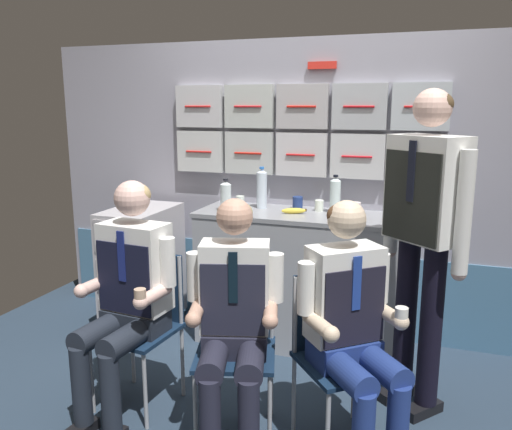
{
  "coord_description": "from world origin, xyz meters",
  "views": [
    {
      "loc": [
        0.88,
        -2.33,
        1.68
      ],
      "look_at": [
        -0.08,
        0.42,
        1.07
      ],
      "focal_mm": 36.46,
      "sensor_mm": 36.0,
      "label": 1
    }
  ],
  "objects_px": {
    "folding_chair_by_counter": "(334,339)",
    "crew_member_left": "(127,289)",
    "water_bottle_clear": "(226,196)",
    "service_trolley": "(142,265)",
    "crew_member_by_counter": "(353,322)",
    "snack_banana": "(294,211)",
    "folding_chair_right": "(237,331)",
    "crew_member_standing": "(424,222)",
    "crew_member_right": "(234,315)",
    "paper_cup_blue": "(298,202)",
    "folding_chair_left": "(146,311)"
  },
  "relations": [
    {
      "from": "folding_chair_left",
      "to": "crew_member_standing",
      "type": "bearing_deg",
      "value": 15.68
    },
    {
      "from": "crew_member_standing",
      "to": "service_trolley",
      "type": "bearing_deg",
      "value": 168.4
    },
    {
      "from": "crew_member_right",
      "to": "crew_member_by_counter",
      "type": "height_order",
      "value": "crew_member_by_counter"
    },
    {
      "from": "crew_member_right",
      "to": "water_bottle_clear",
      "type": "relative_size",
      "value": 5.38
    },
    {
      "from": "service_trolley",
      "to": "crew_member_right",
      "type": "relative_size",
      "value": 0.75
    },
    {
      "from": "folding_chair_by_counter",
      "to": "snack_banana",
      "type": "distance_m",
      "value": 1.17
    },
    {
      "from": "water_bottle_clear",
      "to": "crew_member_standing",
      "type": "bearing_deg",
      "value": -19.33
    },
    {
      "from": "service_trolley",
      "to": "water_bottle_clear",
      "type": "relative_size",
      "value": 4.06
    },
    {
      "from": "folding_chair_by_counter",
      "to": "crew_member_left",
      "type": "bearing_deg",
      "value": -172.33
    },
    {
      "from": "folding_chair_left",
      "to": "snack_banana",
      "type": "distance_m",
      "value": 1.22
    },
    {
      "from": "folding_chair_right",
      "to": "crew_member_standing",
      "type": "relative_size",
      "value": 0.48
    },
    {
      "from": "folding_chair_right",
      "to": "crew_member_right",
      "type": "xyz_separation_m",
      "value": [
        0.05,
        -0.16,
        0.15
      ]
    },
    {
      "from": "water_bottle_clear",
      "to": "snack_banana",
      "type": "xyz_separation_m",
      "value": [
        0.47,
        0.08,
        -0.09
      ]
    },
    {
      "from": "crew_member_right",
      "to": "water_bottle_clear",
      "type": "distance_m",
      "value": 1.28
    },
    {
      "from": "folding_chair_right",
      "to": "crew_member_right",
      "type": "height_order",
      "value": "crew_member_right"
    },
    {
      "from": "folding_chair_right",
      "to": "paper_cup_blue",
      "type": "height_order",
      "value": "paper_cup_blue"
    },
    {
      "from": "crew_member_left",
      "to": "crew_member_standing",
      "type": "distance_m",
      "value": 1.63
    },
    {
      "from": "folding_chair_left",
      "to": "crew_member_by_counter",
      "type": "xyz_separation_m",
      "value": [
        1.19,
        -0.13,
        0.16
      ]
    },
    {
      "from": "crew_member_standing",
      "to": "water_bottle_clear",
      "type": "bearing_deg",
      "value": 160.67
    },
    {
      "from": "crew_member_by_counter",
      "to": "water_bottle_clear",
      "type": "bearing_deg",
      "value": 136.18
    },
    {
      "from": "crew_member_left",
      "to": "crew_member_by_counter",
      "type": "distance_m",
      "value": 1.21
    },
    {
      "from": "folding_chair_by_counter",
      "to": "crew_member_by_counter",
      "type": "distance_m",
      "value": 0.23
    },
    {
      "from": "service_trolley",
      "to": "crew_member_right",
      "type": "xyz_separation_m",
      "value": [
        1.16,
        -1.06,
        0.18
      ]
    },
    {
      "from": "snack_banana",
      "to": "water_bottle_clear",
      "type": "bearing_deg",
      "value": -171.0
    },
    {
      "from": "crew_member_right",
      "to": "snack_banana",
      "type": "relative_size",
      "value": 7.23
    },
    {
      "from": "crew_member_left",
      "to": "crew_member_right",
      "type": "bearing_deg",
      "value": -6.41
    },
    {
      "from": "crew_member_left",
      "to": "snack_banana",
      "type": "relative_size",
      "value": 7.52
    },
    {
      "from": "crew_member_by_counter",
      "to": "snack_banana",
      "type": "relative_size",
      "value": 7.29
    },
    {
      "from": "crew_member_right",
      "to": "folding_chair_by_counter",
      "type": "relative_size",
      "value": 1.46
    },
    {
      "from": "paper_cup_blue",
      "to": "crew_member_left",
      "type": "bearing_deg",
      "value": -115.0
    },
    {
      "from": "folding_chair_right",
      "to": "folding_chair_by_counter",
      "type": "distance_m",
      "value": 0.51
    },
    {
      "from": "water_bottle_clear",
      "to": "service_trolley",
      "type": "bearing_deg",
      "value": -174.95
    },
    {
      "from": "folding_chair_by_counter",
      "to": "folding_chair_left",
      "type": "bearing_deg",
      "value": 179.45
    },
    {
      "from": "folding_chair_by_counter",
      "to": "folding_chair_right",
      "type": "bearing_deg",
      "value": -172.64
    },
    {
      "from": "paper_cup_blue",
      "to": "water_bottle_clear",
      "type": "bearing_deg",
      "value": -151.19
    },
    {
      "from": "folding_chair_by_counter",
      "to": "crew_member_standing",
      "type": "bearing_deg",
      "value": 47.75
    },
    {
      "from": "crew_member_right",
      "to": "crew_member_standing",
      "type": "xyz_separation_m",
      "value": [
        0.84,
        0.64,
        0.39
      ]
    },
    {
      "from": "service_trolley",
      "to": "snack_banana",
      "type": "relative_size",
      "value": 5.46
    },
    {
      "from": "crew_member_left",
      "to": "crew_member_right",
      "type": "xyz_separation_m",
      "value": [
        0.65,
        -0.07,
        -0.03
      ]
    },
    {
      "from": "service_trolley",
      "to": "crew_member_by_counter",
      "type": "relative_size",
      "value": 0.75
    },
    {
      "from": "crew_member_right",
      "to": "folding_chair_by_counter",
      "type": "bearing_deg",
      "value": 25.92
    },
    {
      "from": "water_bottle_clear",
      "to": "snack_banana",
      "type": "relative_size",
      "value": 1.34
    },
    {
      "from": "paper_cup_blue",
      "to": "crew_member_standing",
      "type": "bearing_deg",
      "value": -39.11
    },
    {
      "from": "paper_cup_blue",
      "to": "snack_banana",
      "type": "height_order",
      "value": "paper_cup_blue"
    },
    {
      "from": "crew_member_right",
      "to": "water_bottle_clear",
      "type": "xyz_separation_m",
      "value": [
        -0.5,
        1.11,
        0.38
      ]
    },
    {
      "from": "crew_member_by_counter",
      "to": "water_bottle_clear",
      "type": "height_order",
      "value": "crew_member_by_counter"
    },
    {
      "from": "folding_chair_right",
      "to": "snack_banana",
      "type": "bearing_deg",
      "value": 88.84
    },
    {
      "from": "crew_member_left",
      "to": "folding_chair_right",
      "type": "relative_size",
      "value": 1.51
    },
    {
      "from": "folding_chair_left",
      "to": "folding_chair_by_counter",
      "type": "bearing_deg",
      "value": -0.55
    },
    {
      "from": "crew_member_standing",
      "to": "crew_member_by_counter",
      "type": "bearing_deg",
      "value": -117.03
    }
  ]
}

